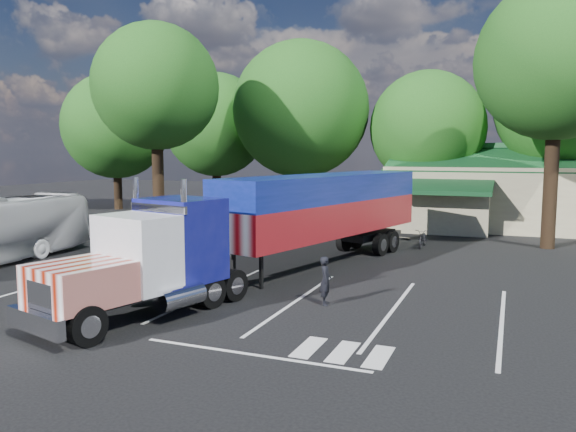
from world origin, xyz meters
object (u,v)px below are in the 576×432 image
at_px(silver_sedan, 440,217).
at_px(semi_truck, 290,217).
at_px(woman, 326,281).
at_px(bicycle, 423,238).

bearing_deg(silver_sedan, semi_truck, 153.72).
bearing_deg(woman, silver_sedan, -19.45).
bearing_deg(bicycle, semi_truck, -114.26).
xyz_separation_m(semi_truck, woman, (2.79, -3.84, -1.55)).
bearing_deg(semi_truck, bicycle, 79.94).
bearing_deg(semi_truck, woman, -38.79).
xyz_separation_m(bicycle, silver_sedan, (-0.07, 7.58, 0.28)).
relative_size(semi_truck, silver_sedan, 4.30).
bearing_deg(semi_truck, silver_sedan, 91.39).
xyz_separation_m(woman, bicycle, (1.27, 12.42, -0.31)).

